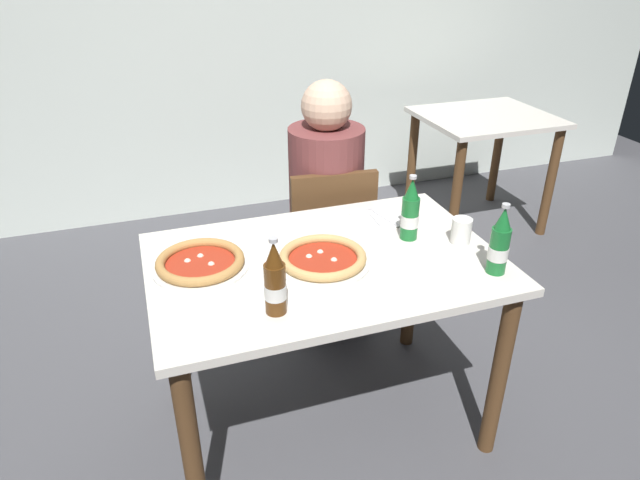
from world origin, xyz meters
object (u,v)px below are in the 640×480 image
beer_bottle_right (275,282)px  paper_cup (461,231)px  chair_behind_table (328,239)px  pizza_margherita_near (323,259)px  pizza_marinara_far (200,263)px  diner_seated (326,215)px  beer_bottle_center (410,212)px  beer_bottle_left (499,244)px  dining_table_background (483,139)px  dining_table_main (325,287)px  napkin_with_cutlery (379,219)px

beer_bottle_right → paper_cup: bearing=15.2°
chair_behind_table → pizza_margherita_near: 0.74m
chair_behind_table → paper_cup: bearing=118.8°
pizza_marinara_far → paper_cup: paper_cup is taller
beer_bottle_right → pizza_marinara_far: bearing=118.8°
pizza_margherita_near → diner_seated: bearing=69.9°
beer_bottle_center → beer_bottle_right: (-0.58, -0.30, 0.00)m
chair_behind_table → beer_bottle_center: (0.12, -0.56, 0.37)m
beer_bottle_left → pizza_margherita_near: bearing=156.5°
diner_seated → dining_table_background: bearing=28.5°
chair_behind_table → paper_cup: 0.78m
dining_table_background → pizza_margherita_near: size_ratio=2.47×
dining_table_main → pizza_margherita_near: bearing=-120.1°
beer_bottle_left → napkin_with_cutlery: beer_bottle_left is taller
dining_table_main → chair_behind_table: (0.23, 0.61, -0.15)m
pizza_marinara_far → beer_bottle_center: bearing=-1.9°
paper_cup → napkin_with_cutlery: bearing=126.6°
beer_bottle_right → dining_table_main: bearing=46.0°
paper_cup → beer_bottle_right: bearing=-164.8°
beer_bottle_center → beer_bottle_right: same height
pizza_marinara_far → beer_bottle_right: beer_bottle_right is taller
pizza_marinara_far → napkin_with_cutlery: (0.72, 0.15, -0.02)m
pizza_marinara_far → beer_bottle_right: 0.38m
beer_bottle_left → chair_behind_table: bearing=108.0°
chair_behind_table → diner_seated: diner_seated is taller
dining_table_background → dining_table_main: bearing=-138.4°
diner_seated → beer_bottle_right: (-0.47, -0.90, 0.27)m
diner_seated → beer_bottle_center: 0.68m
dining_table_background → pizza_marinara_far: bearing=-146.5°
napkin_with_cutlery → pizza_margherita_near: bearing=-141.7°
pizza_margherita_near → beer_bottle_right: size_ratio=1.31×
dining_table_main → beer_bottle_center: 0.41m
beer_bottle_left → diner_seated: bearing=106.7°
beer_bottle_right → napkin_with_cutlery: beer_bottle_right is taller
chair_behind_table → beer_bottle_right: 1.04m
dining_table_background → beer_bottle_left: size_ratio=3.24×
beer_bottle_center → diner_seated: bearing=100.1°
dining_table_main → napkin_with_cutlery: napkin_with_cutlery is taller
pizza_margherita_near → beer_bottle_left: bearing=-23.5°
dining_table_main → dining_table_background: same height
diner_seated → napkin_with_cutlery: size_ratio=6.28×
diner_seated → pizza_marinara_far: bearing=-138.0°
beer_bottle_right → napkin_with_cutlery: 0.73m
beer_bottle_right → paper_cup: (0.74, 0.20, -0.06)m
diner_seated → napkin_with_cutlery: diner_seated is taller
chair_behind_table → beer_bottle_left: 0.99m
napkin_with_cutlery → paper_cup: paper_cup is taller
pizza_marinara_far → pizza_margherita_near: bearing=-14.8°
dining_table_main → chair_behind_table: chair_behind_table is taller
chair_behind_table → diner_seated: 0.11m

